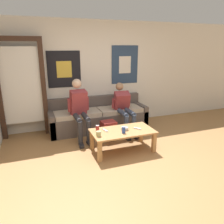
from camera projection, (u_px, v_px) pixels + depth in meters
ground_plane at (134, 170)px, 3.58m from camera, size 18.00×18.00×0.00m
wall_back at (93, 75)px, 5.35m from camera, size 10.00×0.07×2.55m
door_frame at (21, 83)px, 4.64m from camera, size 1.00×0.10×2.15m
couch at (98, 118)px, 5.32m from camera, size 2.35×0.72×0.76m
coffee_table at (123, 134)px, 4.16m from camera, size 1.19×0.64×0.42m
person_seated_adult at (80, 107)px, 4.69m from camera, size 0.47×0.89×1.28m
person_seated_teen at (124, 106)px, 5.06m from camera, size 0.47×0.93×1.13m
backpack at (109, 131)px, 4.73m from camera, size 0.32×0.32×0.41m
ceramic_bowl at (125, 128)px, 4.17m from camera, size 0.14×0.14×0.05m
pillar_candle at (99, 134)px, 3.87m from camera, size 0.09×0.09×0.10m
drink_can_blue at (124, 130)px, 4.01m from camera, size 0.07×0.07×0.12m
drink_can_red at (97, 129)px, 4.07m from camera, size 0.07×0.07×0.12m
game_controller_near_left at (137, 128)px, 4.21m from camera, size 0.11×0.13×0.03m
game_controller_near_right at (105, 130)px, 4.11m from camera, size 0.07×0.15×0.03m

